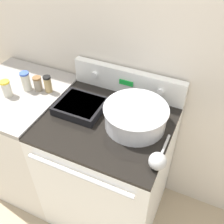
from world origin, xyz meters
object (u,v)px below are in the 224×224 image
at_px(spice_jar_black_cap, 48,84).
at_px(mixing_bowl, 136,115).
at_px(casserole_dish, 80,106).
at_px(ladle, 158,160).
at_px(spice_jar_blue_cap, 26,81).
at_px(spice_jar_yellow_cap, 6,88).
at_px(spice_jar_brown_cap, 38,84).

bearing_deg(spice_jar_black_cap, mixing_bowl, -4.64).
bearing_deg(casserole_dish, ladle, -21.33).
height_order(casserole_dish, spice_jar_blue_cap, spice_jar_blue_cap).
distance_m(casserole_dish, spice_jar_black_cap, 0.27).
height_order(spice_jar_blue_cap, spice_jar_yellow_cap, spice_jar_blue_cap).
relative_size(casserole_dish, spice_jar_blue_cap, 2.14).
xyz_separation_m(ladle, spice_jar_blue_cap, (-0.94, 0.23, 0.03)).
bearing_deg(ladle, spice_jar_yellow_cap, 172.76).
distance_m(ladle, spice_jar_yellow_cap, 1.02).
relative_size(mixing_bowl, ladle, 1.34).
distance_m(spice_jar_black_cap, spice_jar_blue_cap, 0.14).
distance_m(casserole_dish, ladle, 0.58).
xyz_separation_m(ladle, spice_jar_black_cap, (-0.80, 0.27, 0.03)).
xyz_separation_m(spice_jar_brown_cap, spice_jar_yellow_cap, (-0.14, -0.13, 0.00)).
relative_size(ladle, spice_jar_black_cap, 2.35).
relative_size(spice_jar_black_cap, spice_jar_yellow_cap, 1.06).
bearing_deg(mixing_bowl, ladle, -48.25).
distance_m(mixing_bowl, spice_jar_black_cap, 0.61).
height_order(ladle, spice_jar_blue_cap, spice_jar_blue_cap).
height_order(mixing_bowl, spice_jar_yellow_cap, mixing_bowl).
xyz_separation_m(ladle, spice_jar_yellow_cap, (-1.01, 0.13, 0.02)).
xyz_separation_m(spice_jar_black_cap, spice_jar_yellow_cap, (-0.21, -0.14, -0.00)).
bearing_deg(spice_jar_yellow_cap, mixing_bowl, 6.44).
height_order(spice_jar_brown_cap, spice_jar_yellow_cap, spice_jar_yellow_cap).
relative_size(spice_jar_brown_cap, spice_jar_yellow_cap, 0.92).
height_order(casserole_dish, spice_jar_black_cap, spice_jar_black_cap).
distance_m(mixing_bowl, spice_jar_blue_cap, 0.74).
xyz_separation_m(mixing_bowl, spice_jar_yellow_cap, (-0.81, -0.09, -0.01)).
height_order(mixing_bowl, spice_jar_brown_cap, mixing_bowl).
xyz_separation_m(spice_jar_blue_cap, spice_jar_yellow_cap, (-0.07, -0.10, -0.01)).
height_order(casserole_dish, spice_jar_brown_cap, spice_jar_brown_cap).
xyz_separation_m(mixing_bowl, casserole_dish, (-0.34, -0.01, -0.04)).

